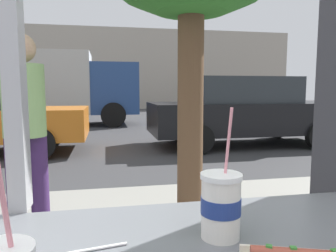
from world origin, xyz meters
TOP-DOWN VIEW (x-y plane):
  - ground_plane at (0.00, 8.00)m, footprint 60.00×60.00m
  - sidewalk_strip at (0.00, 1.60)m, footprint 16.00×2.80m
  - building_facade_far at (0.00, 22.62)m, footprint 28.00×1.20m
  - soda_cup_left at (0.52, -0.21)m, footprint 0.10×0.10m
  - loose_straw at (0.20, -0.22)m, footprint 0.19×0.04m
  - parked_car_black at (3.55, 6.43)m, footprint 4.58×2.05m
  - box_truck at (-2.13, 11.85)m, footprint 6.99×2.44m
  - pedestrian at (-0.37, 1.75)m, footprint 0.32×0.32m

SIDE VIEW (x-z plane):
  - ground_plane at x=0.00m, z-range 0.00..0.00m
  - sidewalk_strip at x=0.00m, z-range 0.00..0.15m
  - parked_car_black at x=3.55m, z-range 0.02..1.67m
  - loose_straw at x=0.20m, z-range 1.00..1.01m
  - soda_cup_left at x=0.52m, z-range 0.93..1.24m
  - pedestrian at x=-0.37m, z-range 0.27..1.90m
  - box_truck at x=-2.13m, z-range 0.16..2.90m
  - building_facade_far at x=0.00m, z-range 0.00..5.66m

